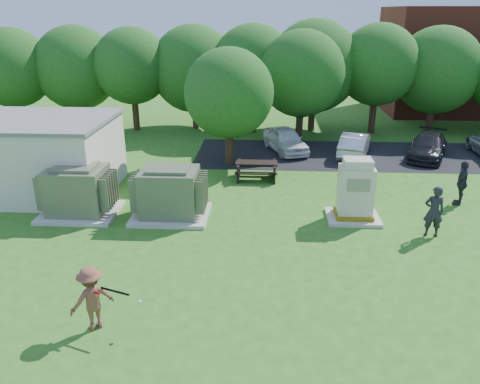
# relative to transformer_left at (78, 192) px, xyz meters

# --- Properties ---
(ground) EXTENTS (120.00, 120.00, 0.00)m
(ground) POSITION_rel_transformer_left_xyz_m (6.50, -4.50, -0.97)
(ground) COLOR #2D6619
(ground) RESTS_ON ground
(parking_strip) EXTENTS (20.00, 6.00, 0.01)m
(parking_strip) POSITION_rel_transformer_left_xyz_m (13.50, 9.00, -0.96)
(parking_strip) COLOR #232326
(parking_strip) RESTS_ON ground
(transformer_left) EXTENTS (3.00, 2.40, 2.07)m
(transformer_left) POSITION_rel_transformer_left_xyz_m (0.00, 0.00, 0.00)
(transformer_left) COLOR beige
(transformer_left) RESTS_ON ground
(transformer_right) EXTENTS (3.00, 2.40, 2.07)m
(transformer_right) POSITION_rel_transformer_left_xyz_m (3.70, 0.00, 0.00)
(transformer_right) COLOR beige
(transformer_right) RESTS_ON ground
(generator_cabinet) EXTENTS (2.04, 1.67, 2.49)m
(generator_cabinet) POSITION_rel_transformer_left_xyz_m (10.94, 0.16, 0.12)
(generator_cabinet) COLOR beige
(generator_cabinet) RESTS_ON ground
(picnic_table) EXTENTS (2.02, 1.52, 0.87)m
(picnic_table) POSITION_rel_transformer_left_xyz_m (7.01, 4.67, -0.43)
(picnic_table) COLOR black
(picnic_table) RESTS_ON ground
(batter) EXTENTS (1.30, 1.22, 1.76)m
(batter) POSITION_rel_transformer_left_xyz_m (3.10, -7.10, -0.09)
(batter) COLOR brown
(batter) RESTS_ON ground
(person_by_generator) EXTENTS (0.75, 0.53, 1.93)m
(person_by_generator) POSITION_rel_transformer_left_xyz_m (13.53, -1.16, -0.00)
(person_by_generator) COLOR black
(person_by_generator) RESTS_ON ground
(person_walking_right) EXTENTS (0.91, 1.21, 1.91)m
(person_walking_right) POSITION_rel_transformer_left_xyz_m (15.70, 1.97, -0.01)
(person_walking_right) COLOR #27282D
(person_walking_right) RESTS_ON ground
(car_white) EXTENTS (2.91, 4.43, 1.40)m
(car_white) POSITION_rel_transformer_left_xyz_m (8.57, 9.60, -0.27)
(car_white) COLOR white
(car_white) RESTS_ON ground
(car_silver_a) EXTENTS (2.55, 4.28, 1.33)m
(car_silver_a) POSITION_rel_transformer_left_xyz_m (12.46, 8.95, -0.30)
(car_silver_a) COLOR #BBBBC0
(car_silver_a) RESTS_ON ground
(car_dark) EXTENTS (3.40, 4.79, 1.29)m
(car_dark) POSITION_rel_transformer_left_xyz_m (16.47, 8.83, -0.33)
(car_dark) COLOR black
(car_dark) RESTS_ON ground
(batting_equipment) EXTENTS (1.22, 0.33, 0.37)m
(batting_equipment) POSITION_rel_transformer_left_xyz_m (3.75, -7.17, 0.14)
(batting_equipment) COLOR black
(batting_equipment) RESTS_ON ground
(tree_row) EXTENTS (41.30, 13.30, 7.30)m
(tree_row) POSITION_rel_transformer_left_xyz_m (8.25, 14.00, 3.18)
(tree_row) COLOR #47301E
(tree_row) RESTS_ON ground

